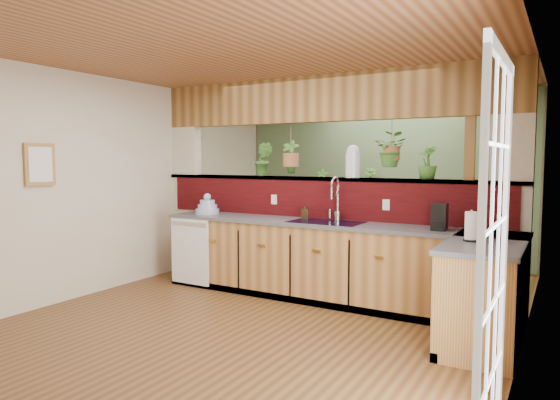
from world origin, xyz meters
The scene contains 28 objects.
ground centered at (0.00, 0.00, 0.00)m, with size 4.60×7.00×0.01m, color brown.
ceiling centered at (0.00, 0.00, 2.60)m, with size 4.60×7.00×0.01m, color brown.
wall_back centered at (0.00, 3.50, 1.30)m, with size 4.60×0.02×2.60m, color beige.
wall_left centered at (-2.30, 0.00, 1.30)m, with size 0.02×7.00×2.60m, color beige.
wall_right centered at (2.30, 0.00, 1.30)m, with size 0.02×7.00×2.60m, color beige.
pass_through_partition centered at (0.03, 1.35, 1.19)m, with size 4.60×0.21×2.60m.
pass_through_ledge centered at (0.00, 1.35, 1.37)m, with size 4.60×0.21×0.04m, color brown.
header_beam centered at (0.00, 1.35, 2.33)m, with size 4.60×0.15×0.55m, color brown.
sage_backwall centered at (0.00, 3.48, 1.30)m, with size 4.55×0.02×2.55m, color #57724E.
countertop centered at (0.84, 0.87, 0.45)m, with size 4.14×1.52×0.90m.
dishwasher centered at (-1.48, 0.66, 0.46)m, with size 0.58×0.03×0.82m.
navy_sink centered at (0.25, 0.98, 0.82)m, with size 0.82×0.50×0.18m.
french_door centered at (2.27, -1.30, 1.05)m, with size 0.06×1.02×2.16m, color white.
framed_print centered at (-2.27, -0.80, 1.55)m, with size 0.04×0.35×0.45m.
faucet centered at (0.30, 1.13, 1.17)m, with size 0.22×0.22×0.51m.
dish_stack centered at (-1.43, 0.96, 0.98)m, with size 0.31×0.31×0.27m.
soap_dispenser centered at (-0.08, 1.10, 0.99)m, with size 0.08×0.08×0.18m, color #342313.
coffee_maker centered at (1.49, 0.97, 1.02)m, with size 0.14×0.24×0.27m.
paper_towel centered at (1.88, 0.40, 1.02)m, with size 0.13×0.13×0.27m.
glass_jar centered at (0.41, 1.35, 1.58)m, with size 0.17×0.17×0.38m.
ledge_plant_left centered at (-0.82, 1.35, 1.60)m, with size 0.24×0.19×0.43m, color #356723.
ledge_plant_right centered at (1.27, 1.35, 1.57)m, with size 0.20×0.20×0.36m, color #356723.
hanging_plant_a centered at (-0.42, 1.35, 1.77)m, with size 0.24×0.20×0.54m.
hanging_plant_b centered at (0.87, 1.35, 1.88)m, with size 0.36×0.31×0.51m.
shelving_console centered at (-0.47, 3.25, 0.50)m, with size 1.64×0.44×1.09m, color black.
shelf_plant_a centered at (-0.88, 3.25, 1.25)m, with size 0.21×0.14×0.40m, color #356723.
shelf_plant_b centered at (-0.06, 3.25, 1.26)m, with size 0.24×0.24×0.43m, color #356723.
floor_plant centered at (0.55, 2.70, 0.38)m, with size 0.68×0.59×0.75m, color #356723.
Camera 1 is at (2.59, -4.11, 1.61)m, focal length 32.00 mm.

